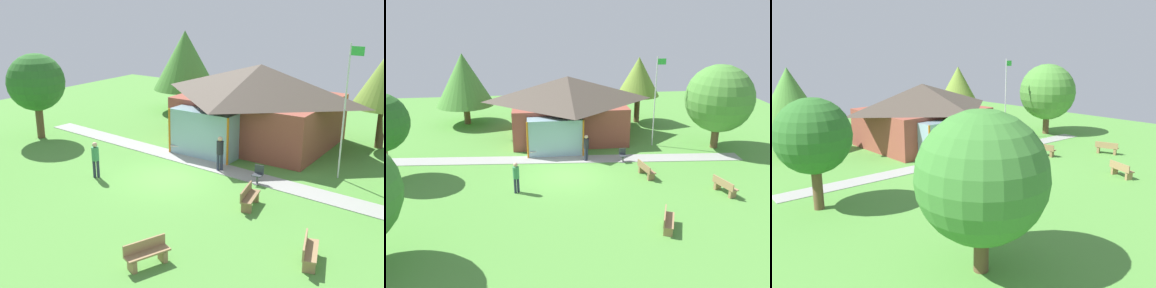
% 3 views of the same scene
% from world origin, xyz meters
% --- Properties ---
extents(ground_plane, '(44.00, 44.00, 0.00)m').
position_xyz_m(ground_plane, '(0.00, 0.00, 0.00)').
color(ground_plane, '#54933D').
extents(pavilion, '(9.09, 8.56, 4.53)m').
position_xyz_m(pavilion, '(0.71, 7.43, 2.36)').
color(pavilion, brown).
rests_on(pavilion, ground_plane).
extents(footpath, '(23.24, 2.99, 0.03)m').
position_xyz_m(footpath, '(0.00, 2.49, 0.01)').
color(footpath, '#999993').
rests_on(footpath, ground_plane).
extents(flagpole, '(0.64, 0.08, 6.28)m').
position_xyz_m(flagpole, '(6.55, 4.51, 3.44)').
color(flagpole, silver).
rests_on(flagpole, ground_plane).
extents(bench_lawn_far_right, '(0.87, 1.56, 0.84)m').
position_xyz_m(bench_lawn_far_right, '(8.13, -3.32, 0.40)').
color(bench_lawn_far_right, '#9E7A51').
rests_on(bench_lawn_far_right, ground_plane).
extents(bench_front_right, '(0.95, 1.56, 0.84)m').
position_xyz_m(bench_front_right, '(3.97, -6.38, 0.40)').
color(bench_front_right, '#9E7A51').
rests_on(bench_front_right, ground_plane).
extents(bench_mid_right, '(0.75, 1.56, 0.84)m').
position_xyz_m(bench_mid_right, '(4.57, -0.69, 0.40)').
color(bench_mid_right, olive).
rests_on(bench_mid_right, ground_plane).
extents(patio_chair_lawn_spare, '(0.47, 0.47, 0.86)m').
position_xyz_m(patio_chair_lawn_spare, '(3.74, 1.71, 0.42)').
color(patio_chair_lawn_spare, '#33383D').
rests_on(patio_chair_lawn_spare, ground_plane).
extents(patio_chair_porch_left, '(0.59, 0.59, 0.86)m').
position_xyz_m(patio_chair_porch_left, '(-2.02, 3.15, 0.42)').
color(patio_chair_porch_left, beige).
rests_on(patio_chair_porch_left, ground_plane).
extents(visitor_on_path, '(0.34, 0.34, 1.74)m').
position_xyz_m(visitor_on_path, '(1.43, 2.15, 1.02)').
color(visitor_on_path, '#2D3347').
rests_on(visitor_on_path, ground_plane).
extents(visitor_strolling_lawn, '(0.34, 0.34, 1.74)m').
position_xyz_m(visitor_strolling_lawn, '(-2.88, -1.94, 1.02)').
color(visitor_strolling_lawn, '#2D3347').
rests_on(visitor_strolling_lawn, ground_plane).
extents(tree_behind_pavilion_left, '(4.69, 4.69, 5.86)m').
position_xyz_m(tree_behind_pavilion_left, '(-7.38, 11.57, 3.73)').
color(tree_behind_pavilion_left, brown).
rests_on(tree_behind_pavilion_left, ground_plane).
extents(tree_west_hedge, '(3.36, 3.36, 5.06)m').
position_xyz_m(tree_west_hedge, '(-10.41, 0.79, 3.35)').
color(tree_west_hedge, brown).
rests_on(tree_west_hedge, ground_plane).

